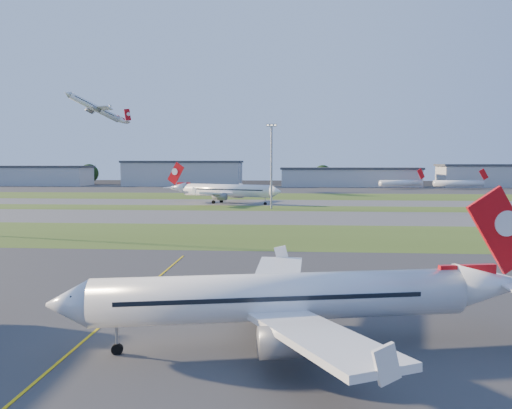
# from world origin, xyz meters

# --- Properties ---
(ground) EXTENTS (700.00, 700.00, 0.00)m
(ground) POSITION_xyz_m (0.00, 0.00, 0.00)
(ground) COLOR black
(ground) RESTS_ON ground
(apron_near) EXTENTS (300.00, 70.00, 0.01)m
(apron_near) POSITION_xyz_m (0.00, 0.00, 0.01)
(apron_near) COLOR #333335
(apron_near) RESTS_ON ground
(grass_strip_a) EXTENTS (300.00, 34.00, 0.01)m
(grass_strip_a) POSITION_xyz_m (0.00, 52.00, 0.01)
(grass_strip_a) COLOR #3B521B
(grass_strip_a) RESTS_ON ground
(taxiway_a) EXTENTS (300.00, 32.00, 0.01)m
(taxiway_a) POSITION_xyz_m (0.00, 85.00, 0.01)
(taxiway_a) COLOR #515154
(taxiway_a) RESTS_ON ground
(grass_strip_b) EXTENTS (300.00, 18.00, 0.01)m
(grass_strip_b) POSITION_xyz_m (0.00, 110.00, 0.01)
(grass_strip_b) COLOR #3B521B
(grass_strip_b) RESTS_ON ground
(taxiway_b) EXTENTS (300.00, 26.00, 0.01)m
(taxiway_b) POSITION_xyz_m (0.00, 132.00, 0.01)
(taxiway_b) COLOR #515154
(taxiway_b) RESTS_ON ground
(grass_strip_c) EXTENTS (300.00, 40.00, 0.01)m
(grass_strip_c) POSITION_xyz_m (0.00, 165.00, 0.01)
(grass_strip_c) COLOR #3B521B
(grass_strip_c) RESTS_ON ground
(apron_far) EXTENTS (400.00, 80.00, 0.01)m
(apron_far) POSITION_xyz_m (0.00, 225.00, 0.01)
(apron_far) COLOR #333335
(apron_far) RESTS_ON ground
(yellow_line) EXTENTS (0.25, 60.00, 0.02)m
(yellow_line) POSITION_xyz_m (5.00, 0.00, 0.00)
(yellow_line) COLOR gold
(yellow_line) RESTS_ON ground
(airliner_parked) EXTENTS (34.90, 29.32, 11.00)m
(airliner_parked) POSITION_xyz_m (21.00, -6.12, 3.86)
(airliner_parked) COLOR white
(airliner_parked) RESTS_ON ground
(airliner_taxiing) EXTENTS (39.25, 33.21, 12.80)m
(airliner_taxiing) POSITION_xyz_m (-1.46, 126.99, 4.49)
(airliner_taxiing) COLOR white
(airliner_taxiing) RESTS_ON ground
(airliner_departing) EXTENTS (26.13, 24.27, 10.55)m
(airliner_departing) POSITION_xyz_m (-79.76, 208.45, 42.10)
(airliner_departing) COLOR white
(mini_jet_near) EXTENTS (26.70, 13.77, 9.48)m
(mini_jet_near) POSITION_xyz_m (79.55, 229.04, 3.28)
(mini_jet_near) COLOR white
(mini_jet_near) RESTS_ON ground
(mini_jet_far) EXTENTS (28.64, 4.60, 9.48)m
(mini_jet_far) POSITION_xyz_m (108.83, 226.15, 3.28)
(mini_jet_far) COLOR white
(mini_jet_far) RESTS_ON ground
(light_mast_centre) EXTENTS (3.20, 0.70, 25.80)m
(light_mast_centre) POSITION_xyz_m (15.00, 108.00, 14.81)
(light_mast_centre) COLOR gray
(light_mast_centre) RESTS_ON ground
(hangar_far_west) EXTENTS (91.80, 23.00, 12.20)m
(hangar_far_west) POSITION_xyz_m (-150.00, 255.00, 6.14)
(hangar_far_west) COLOR gray
(hangar_far_west) RESTS_ON ground
(hangar_west) EXTENTS (71.40, 23.00, 15.20)m
(hangar_west) POSITION_xyz_m (-45.00, 255.00, 7.64)
(hangar_west) COLOR gray
(hangar_west) RESTS_ON ground
(hangar_east) EXTENTS (81.60, 23.00, 11.20)m
(hangar_east) POSITION_xyz_m (55.00, 255.00, 5.64)
(hangar_east) COLOR gray
(hangar_east) RESTS_ON ground
(tree_west) EXTENTS (12.10, 12.10, 13.20)m
(tree_west) POSITION_xyz_m (-110.00, 270.00, 7.14)
(tree_west) COLOR black
(tree_west) RESTS_ON ground
(tree_mid_west) EXTENTS (9.90, 9.90, 10.80)m
(tree_mid_west) POSITION_xyz_m (-20.00, 266.00, 5.84)
(tree_mid_west) COLOR black
(tree_mid_west) RESTS_ON ground
(tree_mid_east) EXTENTS (11.55, 11.55, 12.60)m
(tree_mid_east) POSITION_xyz_m (40.00, 269.00, 6.81)
(tree_mid_east) COLOR black
(tree_mid_east) RESTS_ON ground
(tree_east) EXTENTS (10.45, 10.45, 11.40)m
(tree_east) POSITION_xyz_m (115.00, 267.00, 6.16)
(tree_east) COLOR black
(tree_east) RESTS_ON ground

